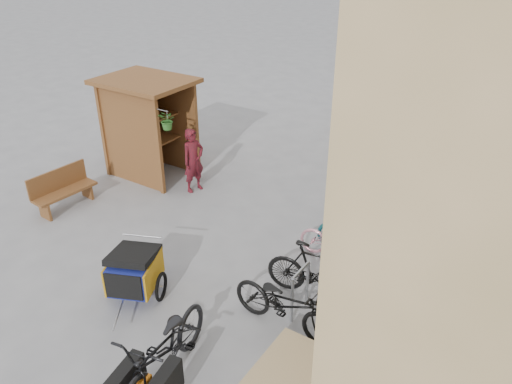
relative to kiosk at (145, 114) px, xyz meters
The scene contains 17 objects.
ground 4.39m from the kiosk, 37.02° to the right, with size 80.00×80.00×0.00m, color gray.
kiosk is the anchor object (origin of this frame).
bike_rack 5.67m from the kiosk, ahead, with size 0.05×5.35×0.86m.
pallet_stack 7.50m from the kiosk, 31.66° to the right, with size 1.00×1.20×0.40m.
bench 2.57m from the kiosk, 99.80° to the right, with size 0.53×1.42×0.88m.
shopping_carts 7.53m from the kiosk, 32.95° to the left, with size 0.62×1.71×1.11m.
child_trailer 4.84m from the kiosk, 49.26° to the right, with size 1.05×1.58×0.93m.
cargo_bike 6.73m from the kiosk, 44.63° to the right, with size 1.09×2.17×1.09m.
person_kiosk 1.70m from the kiosk, ahead, with size 0.55×0.36×1.52m, color maroon.
bike_0 6.38m from the kiosk, 27.52° to the right, with size 0.65×1.85×0.97m, color black.
bike_1 6.05m from the kiosk, 19.52° to the right, with size 0.49×1.72×1.04m, color black.
bike_2 5.67m from the kiosk, ahead, with size 0.53×1.53×0.81m, color pink.
bike_3 5.82m from the kiosk, ahead, with size 0.44×1.57×0.94m, color #1E6F79.
bike_4 5.78m from the kiosk, ahead, with size 0.61×1.74×0.91m, color #1E6F79.
bike_5 5.72m from the kiosk, ahead, with size 0.45×1.61×0.97m, color #99999D.
bike_6 5.95m from the kiosk, 15.88° to the left, with size 0.58×1.66×0.87m, color black.
bike_7 5.90m from the kiosk, 19.22° to the left, with size 0.47×1.68×1.01m, color #99999D.
Camera 1 is at (5.08, -5.55, 5.52)m, focal length 35.00 mm.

